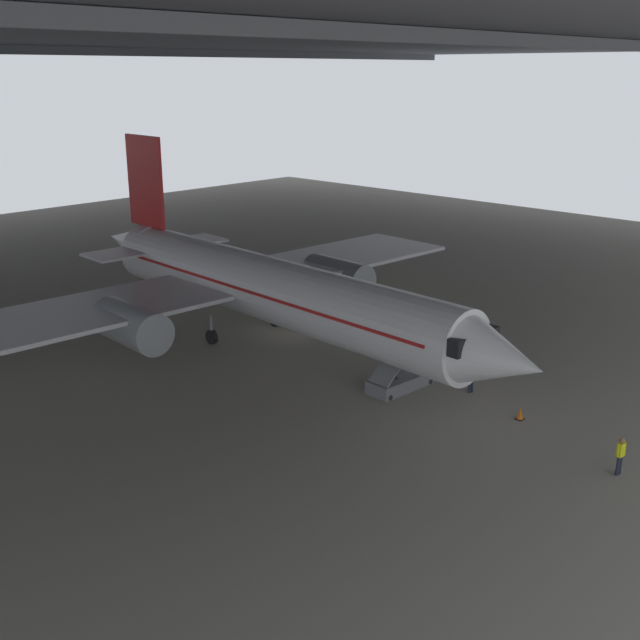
{
  "coord_description": "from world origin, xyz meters",
  "views": [
    {
      "loc": [
        -31.51,
        -34.35,
        16.0
      ],
      "look_at": [
        -1.1,
        -5.32,
        2.6
      ],
      "focal_mm": 44.21,
      "sensor_mm": 36.0,
      "label": 1
    }
  ],
  "objects_px": {
    "boarding_stairs": "(401,375)",
    "crew_worker_near_nose": "(620,454)",
    "traffic_cone_orange": "(520,414)",
    "airplane_main": "(265,288)",
    "crew_worker_by_stairs": "(471,375)"
  },
  "relations": [
    {
      "from": "airplane_main",
      "to": "crew_worker_near_nose",
      "type": "relative_size",
      "value": 22.36
    },
    {
      "from": "airplane_main",
      "to": "crew_worker_near_nose",
      "type": "xyz_separation_m",
      "value": [
        -1.09,
        -22.67,
        -2.54
      ]
    },
    {
      "from": "airplane_main",
      "to": "traffic_cone_orange",
      "type": "xyz_separation_m",
      "value": [
        0.89,
        -16.96,
        -3.2
      ]
    },
    {
      "from": "airplane_main",
      "to": "crew_worker_by_stairs",
      "type": "relative_size",
      "value": 22.14
    },
    {
      "from": "crew_worker_near_nose",
      "to": "traffic_cone_orange",
      "type": "bearing_deg",
      "value": 70.85
    },
    {
      "from": "airplane_main",
      "to": "crew_worker_by_stairs",
      "type": "xyz_separation_m",
      "value": [
        2.04,
        -13.41,
        -2.53
      ]
    },
    {
      "from": "boarding_stairs",
      "to": "crew_worker_near_nose",
      "type": "bearing_deg",
      "value": -95.31
    },
    {
      "from": "crew_worker_near_nose",
      "to": "traffic_cone_orange",
      "type": "xyz_separation_m",
      "value": [
        1.99,
        5.72,
        -0.67
      ]
    },
    {
      "from": "airplane_main",
      "to": "traffic_cone_orange",
      "type": "relative_size",
      "value": 62.58
    },
    {
      "from": "boarding_stairs",
      "to": "crew_worker_by_stairs",
      "type": "xyz_separation_m",
      "value": [
        2.0,
        -2.99,
        0.23
      ]
    },
    {
      "from": "boarding_stairs",
      "to": "crew_worker_near_nose",
      "type": "relative_size",
      "value": 2.8
    },
    {
      "from": "airplane_main",
      "to": "boarding_stairs",
      "type": "relative_size",
      "value": 7.97
    },
    {
      "from": "traffic_cone_orange",
      "to": "crew_worker_near_nose",
      "type": "bearing_deg",
      "value": -109.15
    },
    {
      "from": "boarding_stairs",
      "to": "traffic_cone_orange",
      "type": "distance_m",
      "value": 6.61
    },
    {
      "from": "airplane_main",
      "to": "boarding_stairs",
      "type": "bearing_deg",
      "value": -89.74
    }
  ]
}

